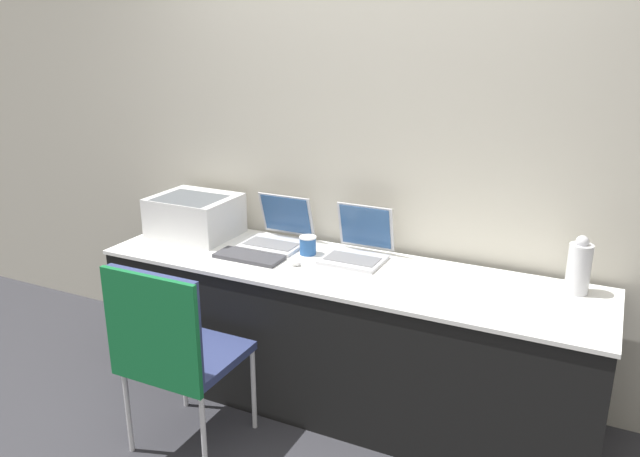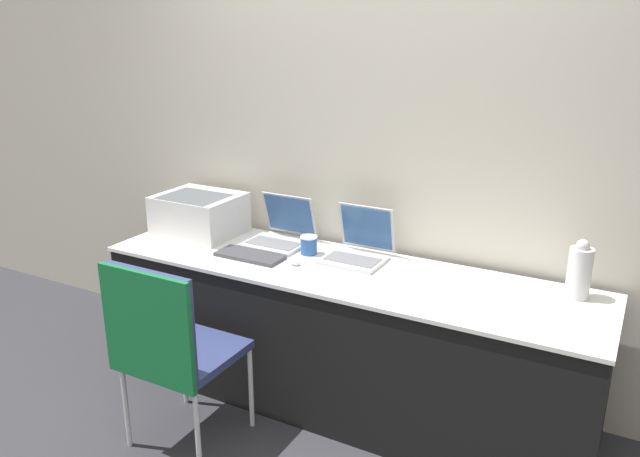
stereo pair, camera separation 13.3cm
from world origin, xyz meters
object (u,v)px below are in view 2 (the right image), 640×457
at_px(external_keyboard, 250,256).
at_px(coffee_cup, 309,245).
at_px(mouse, 295,263).
at_px(metal_pitcher, 579,271).
at_px(chair, 166,339).
at_px(laptop_right, 358,248).
at_px(laptop_left, 280,233).
at_px(printer, 199,213).

relative_size(external_keyboard, coffee_cup, 3.69).
bearing_deg(mouse, metal_pitcher, 11.55).
height_order(metal_pitcher, chair, metal_pitcher).
distance_m(metal_pitcher, chair, 1.85).
height_order(laptop_right, external_keyboard, laptop_right).
bearing_deg(laptop_right, coffee_cup, -166.26).
xyz_separation_m(laptop_left, mouse, (0.25, -0.26, -0.04)).
distance_m(printer, coffee_cup, 0.73).
relative_size(printer, metal_pitcher, 1.66).
relative_size(mouse, metal_pitcher, 0.21).
distance_m(coffee_cup, chair, 0.91).
bearing_deg(printer, mouse, -13.02).
xyz_separation_m(metal_pitcher, chair, (-1.57, -0.94, -0.30)).
distance_m(laptop_left, chair, 0.96).
distance_m(laptop_left, mouse, 0.36).
height_order(laptop_right, metal_pitcher, metal_pitcher).
distance_m(coffee_cup, metal_pitcher, 1.33).
bearing_deg(external_keyboard, metal_pitcher, 10.25).
bearing_deg(metal_pitcher, laptop_right, -178.66).
height_order(printer, chair, printer).
relative_size(mouse, chair, 0.06).
distance_m(printer, laptop_left, 0.51).
relative_size(laptop_right, mouse, 5.65).
bearing_deg(printer, laptop_right, 3.95).
bearing_deg(mouse, coffee_cup, 96.74).
bearing_deg(coffee_cup, laptop_left, 160.74).
height_order(coffee_cup, mouse, coffee_cup).
distance_m(laptop_left, laptop_right, 0.49).
distance_m(mouse, chair, 0.75).
bearing_deg(metal_pitcher, chair, -149.15).
bearing_deg(chair, metal_pitcher, 30.85).
bearing_deg(laptop_left, laptop_right, -1.98).
bearing_deg(chair, printer, 119.46).
bearing_deg(coffee_cup, metal_pitcher, 3.82).
xyz_separation_m(printer, laptop_left, (0.50, 0.08, -0.07)).
height_order(mouse, chair, chair).
bearing_deg(external_keyboard, printer, 158.46).
bearing_deg(metal_pitcher, printer, -177.40).
distance_m(laptop_left, external_keyboard, 0.28).
xyz_separation_m(laptop_right, mouse, (-0.24, -0.24, -0.04)).
bearing_deg(mouse, laptop_right, 45.29).
xyz_separation_m(coffee_cup, chair, (-0.25, -0.85, -0.22)).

